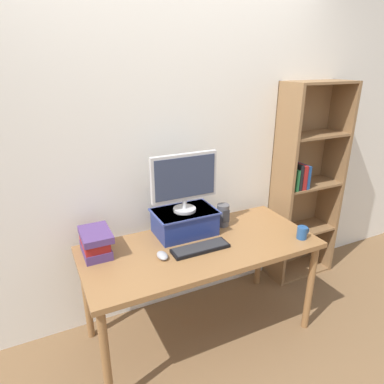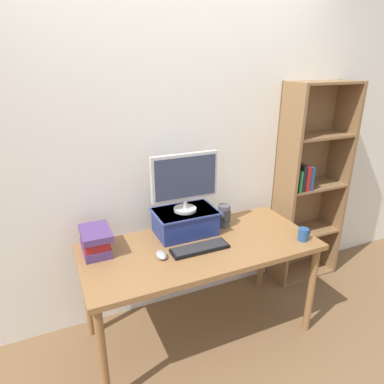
{
  "view_description": "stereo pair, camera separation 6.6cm",
  "coord_description": "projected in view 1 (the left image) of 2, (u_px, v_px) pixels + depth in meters",
  "views": [
    {
      "loc": [
        -0.93,
        -1.79,
        1.9
      ],
      "look_at": [
        -0.03,
        0.08,
        1.09
      ],
      "focal_mm": 32.0,
      "sensor_mm": 36.0,
      "label": 1
    },
    {
      "loc": [
        -0.87,
        -1.82,
        1.9
      ],
      "look_at": [
        -0.03,
        0.08,
        1.09
      ],
      "focal_mm": 32.0,
      "sensor_mm": 36.0,
      "label": 2
    }
  ],
  "objects": [
    {
      "name": "riser_box",
      "position": [
        185.0,
        221.0,
        2.43
      ],
      "size": [
        0.44,
        0.29,
        0.18
      ],
      "color": "navy",
      "rests_on": "desk"
    },
    {
      "name": "computer_mouse",
      "position": [
        162.0,
        256.0,
        2.14
      ],
      "size": [
        0.06,
        0.1,
        0.04
      ],
      "color": "#99999E",
      "rests_on": "desk"
    },
    {
      "name": "keyboard",
      "position": [
        200.0,
        248.0,
        2.24
      ],
      "size": [
        0.39,
        0.12,
        0.02
      ],
      "color": "black",
      "rests_on": "desk"
    },
    {
      "name": "back_wall",
      "position": [
        171.0,
        148.0,
        2.51
      ],
      "size": [
        7.0,
        0.08,
        2.6
      ],
      "color": "silver",
      "rests_on": "ground_plane"
    },
    {
      "name": "book_stack",
      "position": [
        95.0,
        242.0,
        2.17
      ],
      "size": [
        0.18,
        0.28,
        0.16
      ],
      "color": "#4C336B",
      "rests_on": "desk"
    },
    {
      "name": "computer_monitor",
      "position": [
        184.0,
        180.0,
        2.32
      ],
      "size": [
        0.48,
        0.16,
        0.41
      ],
      "color": "#B7B7BA",
      "rests_on": "riser_box"
    },
    {
      "name": "coffee_mug",
      "position": [
        302.0,
        233.0,
        2.37
      ],
      "size": [
        0.1,
        0.07,
        0.09
      ],
      "color": "#234C84",
      "rests_on": "desk"
    },
    {
      "name": "desk",
      "position": [
        201.0,
        254.0,
        2.33
      ],
      "size": [
        1.58,
        0.71,
        0.74
      ],
      "color": "olive",
      "rests_on": "ground_plane"
    },
    {
      "name": "bookshelf_unit",
      "position": [
        304.0,
        183.0,
        3.01
      ],
      "size": [
        0.61,
        0.28,
        1.75
      ],
      "color": "olive",
      "rests_on": "ground_plane"
    },
    {
      "name": "desk_speaker",
      "position": [
        223.0,
        215.0,
        2.55
      ],
      "size": [
        0.09,
        0.1,
        0.17
      ],
      "color": "#4C4C51",
      "rests_on": "desk"
    },
    {
      "name": "ground_plane",
      "position": [
        200.0,
        331.0,
        2.57
      ],
      "size": [
        12.0,
        12.0,
        0.0
      ],
      "primitive_type": "plane",
      "color": "brown"
    }
  ]
}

